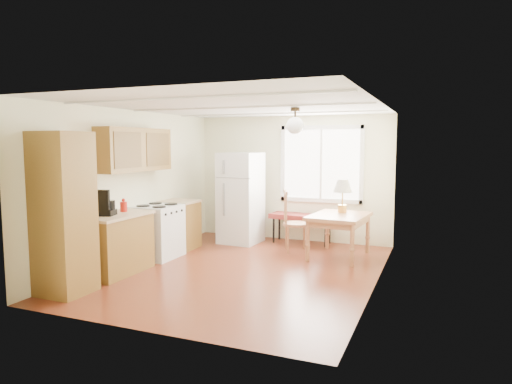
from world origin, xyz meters
The scene contains 11 objects.
room_shell centered at (0.00, 0.00, 1.25)m, with size 4.60×5.60×2.62m.
kitchen_run centered at (-1.72, -0.63, 0.84)m, with size 0.65×3.40×2.20m.
window_unit centered at (0.60, 2.47, 1.55)m, with size 1.64×0.05×1.51m.
pendant_light centered at (0.70, 0.40, 2.24)m, with size 0.26×0.26×0.40m.
refrigerator centered at (-0.85, 1.85, 0.89)m, with size 0.78×0.78×1.78m.
bench centered at (0.29, 2.22, 0.51)m, with size 1.28×0.57×0.57m.
dining_table centered at (1.20, 1.39, 0.64)m, with size 0.99×1.26×0.74m.
chair centered at (0.30, 1.49, 0.64)m, with size 0.54×0.54×1.11m.
table_lamp centered at (1.19, 1.67, 1.16)m, with size 0.33×0.33×0.58m.
coffee_maker centered at (-1.72, -1.01, 1.04)m, with size 0.25×0.30×0.39m.
kettle centered at (-1.74, -0.60, 0.99)m, with size 0.11×0.11×0.21m.
Camera 1 is at (2.77, -6.29, 1.94)m, focal length 32.00 mm.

